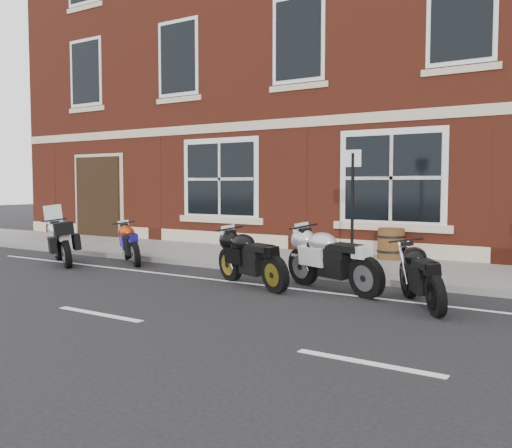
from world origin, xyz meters
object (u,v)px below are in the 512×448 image
Objects in this scene: moto_sport_red at (132,242)px; moto_sport_silver at (333,257)px; moto_sport_black at (252,256)px; barrel_planter at (391,244)px; moto_touring_silver at (63,240)px; moto_naked_black at (422,273)px; parking_sign at (352,200)px.

moto_sport_red is 0.75× the size of moto_sport_silver.
moto_sport_silver is (1.40, 0.40, 0.04)m from moto_sport_black.
moto_sport_black is at bearing -105.08° from barrel_planter.
moto_touring_silver is 0.86× the size of moto_sport_silver.
moto_touring_silver is at bearing -147.53° from barrel_planter.
moto_sport_black reaches higher than moto_naked_black.
moto_naked_black is at bearing -64.26° from barrel_planter.
barrel_planter is (6.35, 4.04, -0.07)m from moto_touring_silver.
moto_touring_silver reaches higher than moto_sport_black.
parking_sign reaches higher than barrel_planter.
parking_sign reaches higher than moto_sport_red.
moto_sport_silver is at bearing -61.37° from moto_sport_red.
moto_sport_black is (4.02, -1.01, 0.05)m from moto_sport_red.
moto_sport_silver reaches higher than barrel_planter.
moto_sport_red is 7.15m from moto_naked_black.
parking_sign is (4.99, 1.18, 1.01)m from moto_sport_red.
moto_naked_black is at bearing -66.65° from moto_sport_black.
barrel_planter is 2.16m from parking_sign.
parking_sign is at bearing 99.93° from moto_naked_black.
moto_sport_black is 2.58m from parking_sign.
moto_touring_silver is at bearing 145.84° from moto_naked_black.
moto_sport_black is 1.45m from moto_sport_silver.
barrel_planter is at bearing -27.59° from moto_touring_silver.
moto_touring_silver is 6.65m from parking_sign.
barrel_planter is (-0.30, 3.68, -0.10)m from moto_sport_silver.
moto_touring_silver is 7.52m from barrel_planter.
parking_sign is at bearing -1.00° from moto_sport_black.
moto_touring_silver is at bearing -166.62° from parking_sign.
moto_naked_black is at bearing -81.98° from moto_sport_silver.
moto_sport_black is at bearing 127.04° from moto_sport_silver.
moto_sport_silver is 3.69m from barrel_planter.
barrel_planter is at bearing 25.53° from moto_sport_silver.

